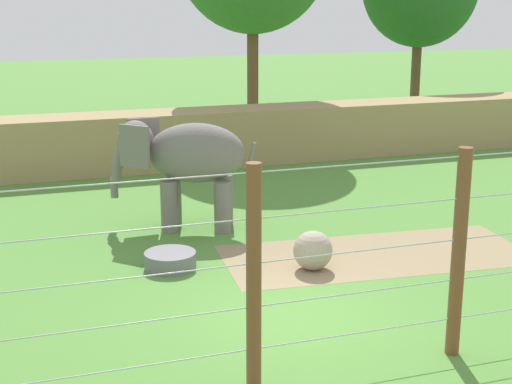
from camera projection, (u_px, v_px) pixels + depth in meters
ground_plane at (294, 316)px, 13.68m from camera, size 120.00×120.00×0.00m
dirt_patch at (376, 254)px, 16.92m from camera, size 7.05×3.50×0.01m
embankment_wall at (152, 141)px, 25.22m from camera, size 36.00×1.80×1.88m
elephant at (185, 158)px, 18.47m from camera, size 3.43×2.22×2.69m
enrichment_ball at (313, 250)px, 15.91m from camera, size 0.83×0.83×0.83m
cable_fence at (355, 266)px, 11.26m from camera, size 11.38×0.22×3.39m
water_tub at (170, 260)px, 16.04m from camera, size 1.10×1.10×0.35m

